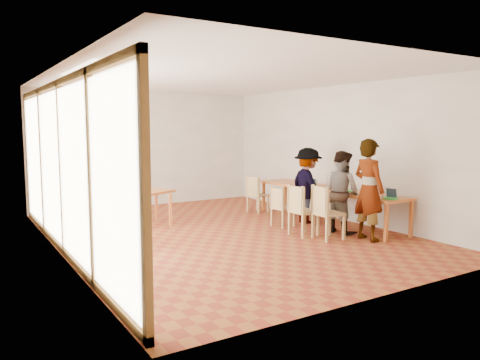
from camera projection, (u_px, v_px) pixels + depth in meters
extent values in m
plane|color=brown|center=(223.00, 234.00, 9.13)|extent=(8.00, 8.00, 0.00)
cube|color=silver|center=(148.00, 149.00, 12.35)|extent=(6.00, 0.10, 3.00)
cube|color=silver|center=(388.00, 174.00, 5.58)|extent=(6.00, 0.10, 3.00)
cube|color=silver|center=(338.00, 153.00, 10.53)|extent=(0.10, 8.00, 3.00)
cube|color=white|center=(60.00, 163.00, 7.42)|extent=(0.10, 8.00, 3.00)
cube|color=white|center=(222.00, 76.00, 8.80)|extent=(6.00, 8.00, 0.04)
cube|color=#C7652C|center=(327.00, 189.00, 10.18)|extent=(0.80, 4.00, 0.05)
cube|color=#C7652C|center=(386.00, 223.00, 8.40)|extent=(0.06, 0.06, 0.70)
cube|color=#C7652C|center=(264.00, 196.00, 11.68)|extent=(0.06, 0.06, 0.70)
cube|color=#C7652C|center=(411.00, 219.00, 8.76)|extent=(0.06, 0.06, 0.70)
cube|color=#C7652C|center=(285.00, 194.00, 12.04)|extent=(0.06, 0.06, 0.70)
cube|color=#C7652C|center=(145.00, 192.00, 9.81)|extent=(0.90, 0.90, 0.05)
cube|color=#C7652C|center=(134.00, 214.00, 9.31)|extent=(0.05, 0.05, 0.70)
cube|color=#C7652C|center=(122.00, 208.00, 9.97)|extent=(0.05, 0.05, 0.70)
cube|color=#C7652C|center=(170.00, 210.00, 9.72)|extent=(0.05, 0.05, 0.70)
cube|color=#C7652C|center=(156.00, 205.00, 10.38)|extent=(0.05, 0.05, 0.70)
cube|color=tan|center=(329.00, 214.00, 8.63)|extent=(0.49, 0.49, 0.04)
cube|color=tan|center=(320.00, 200.00, 8.50)|extent=(0.06, 0.47, 0.49)
cube|color=tan|center=(304.00, 211.00, 8.95)|extent=(0.47, 0.47, 0.04)
cube|color=tan|center=(296.00, 199.00, 8.80)|extent=(0.06, 0.45, 0.47)
cube|color=tan|center=(283.00, 208.00, 9.75)|extent=(0.43, 0.43, 0.04)
cube|color=tan|center=(277.00, 198.00, 9.62)|extent=(0.09, 0.38, 0.40)
cube|color=tan|center=(258.00, 195.00, 11.43)|extent=(0.50, 0.50, 0.04)
cube|color=tan|center=(253.00, 186.00, 11.27)|extent=(0.14, 0.41, 0.43)
cube|color=tan|center=(124.00, 221.00, 8.00)|extent=(0.55, 0.55, 0.04)
cube|color=tan|center=(136.00, 205.00, 8.04)|extent=(0.15, 0.45, 0.48)
imported|color=gray|center=(369.00, 190.00, 8.52)|extent=(0.46, 0.69, 1.86)
imported|color=gray|center=(341.00, 192.00, 9.15)|extent=(0.63, 0.80, 1.61)
imported|color=gray|center=(308.00, 185.00, 10.10)|extent=(0.76, 1.13, 1.63)
cube|color=green|center=(390.00, 198.00, 8.60)|extent=(0.26, 0.31, 0.03)
cube|color=white|center=(392.00, 193.00, 8.66)|extent=(0.15, 0.26, 0.22)
cube|color=green|center=(349.00, 191.00, 9.66)|extent=(0.23, 0.27, 0.02)
cube|color=white|center=(353.00, 187.00, 9.67)|extent=(0.14, 0.21, 0.18)
cube|color=green|center=(311.00, 185.00, 10.56)|extent=(0.18, 0.24, 0.02)
cube|color=white|center=(313.00, 182.00, 10.60)|extent=(0.09, 0.21, 0.19)
imported|color=gold|center=(367.00, 192.00, 9.15)|extent=(0.14, 0.14, 0.09)
cylinder|color=#1B8221|center=(336.00, 181.00, 10.35)|extent=(0.07, 0.07, 0.28)
cylinder|color=silver|center=(296.00, 180.00, 11.34)|extent=(0.07, 0.07, 0.09)
cylinder|color=white|center=(363.00, 194.00, 9.04)|extent=(0.08, 0.08, 0.06)
cube|color=#F03880|center=(383.00, 197.00, 8.75)|extent=(0.05, 0.10, 0.01)
cube|color=black|center=(309.00, 185.00, 10.44)|extent=(0.16, 0.26, 0.09)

